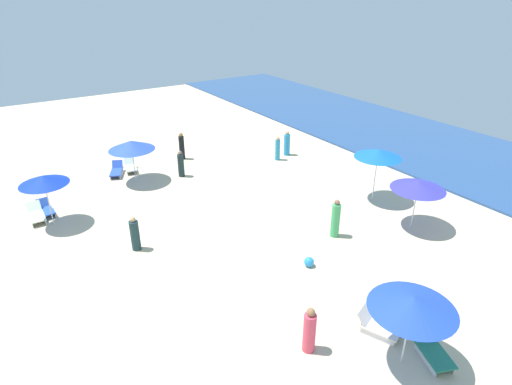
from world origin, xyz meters
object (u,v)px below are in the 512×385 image
at_px(beachgoer_2, 309,331).
at_px(lounge_chair_4_1, 377,326).
at_px(beachgoer_6, 287,144).
at_px(umbrella_2, 378,153).
at_px(lounge_chair_1_0, 117,171).
at_px(beachgoer_4, 135,235).
at_px(beachgoer_7, 278,149).
at_px(umbrella_1, 131,145).
at_px(umbrella_4, 413,303).
at_px(lounge_chair_0_0, 46,210).
at_px(umbrella_3, 418,185).
at_px(beach_ball_0, 309,262).
at_px(lounge_chair_1_1, 131,167).
at_px(lounge_chair_4_0, 433,350).
at_px(lounge_chair_0_1, 36,215).
at_px(beachgoer_3, 336,219).
at_px(beachgoer_0, 181,165).
at_px(umbrella_0, 43,180).
at_px(beachgoer_5, 182,147).

bearing_deg(beachgoer_2, lounge_chair_4_1, 73.71).
bearing_deg(beachgoer_6, umbrella_2, 164.93).
xyz_separation_m(lounge_chair_1_0, lounge_chair_4_1, (16.70, 3.05, 0.01)).
relative_size(beachgoer_4, beachgoer_7, 1.00).
xyz_separation_m(umbrella_1, umbrella_4, (16.46, 2.13, 0.07)).
distance_m(lounge_chair_0_0, umbrella_3, 16.97).
height_order(umbrella_1, beachgoer_7, umbrella_1).
height_order(beachgoer_2, beachgoer_7, beachgoer_2).
height_order(lounge_chair_0_0, beach_ball_0, lounge_chair_0_0).
bearing_deg(lounge_chair_1_1, lounge_chair_4_1, -70.78).
bearing_deg(beachgoer_6, beach_ball_0, 133.25).
distance_m(lounge_chair_4_0, beachgoer_6, 16.79).
distance_m(lounge_chair_0_1, umbrella_2, 16.27).
relative_size(lounge_chair_0_0, umbrella_1, 0.53).
relative_size(umbrella_2, beach_ball_0, 6.89).
xyz_separation_m(lounge_chair_0_1, umbrella_2, (6.97, 14.54, 2.20)).
bearing_deg(lounge_chair_1_0, beachgoer_4, -77.16).
bearing_deg(beachgoer_3, lounge_chair_0_0, -53.06).
bearing_deg(beachgoer_4, beachgoer_0, -121.85).
bearing_deg(beachgoer_0, lounge_chair_0_0, -90.94).
height_order(lounge_chair_4_1, beachgoer_2, beachgoer_2).
relative_size(lounge_chair_0_0, beachgoer_6, 0.82).
bearing_deg(umbrella_0, beachgoer_5, 117.32).
bearing_deg(beach_ball_0, umbrella_2, 113.03).
bearing_deg(umbrella_1, lounge_chair_0_0, -73.70).
relative_size(lounge_chair_1_0, umbrella_2, 0.59).
bearing_deg(lounge_chair_0_0, beachgoer_2, -74.34).
relative_size(umbrella_3, beachgoer_6, 1.48).
height_order(lounge_chair_0_0, lounge_chair_4_1, lounge_chair_4_1).
bearing_deg(lounge_chair_0_0, umbrella_3, -42.06).
xyz_separation_m(umbrella_0, beachgoer_0, (-1.81, 7.10, -1.49)).
bearing_deg(lounge_chair_0_1, beachgoer_4, -58.28).
bearing_deg(beachgoer_5, lounge_chair_1_1, 8.38).
height_order(umbrella_0, beachgoer_3, umbrella_0).
distance_m(beachgoer_4, beachgoer_5, 10.15).
height_order(umbrella_0, beachgoer_4, umbrella_0).
distance_m(beachgoer_3, beach_ball_0, 2.66).
bearing_deg(beachgoer_4, beach_ball_0, 143.58).
bearing_deg(beachgoer_6, beachgoer_2, 131.45).
distance_m(beachgoer_0, beachgoer_3, 9.93).
xyz_separation_m(umbrella_3, beachgoer_2, (3.08, -8.47, -1.31)).
relative_size(lounge_chair_1_0, umbrella_3, 0.68).
bearing_deg(beachgoer_3, umbrella_4, 51.70).
relative_size(lounge_chair_4_0, beach_ball_0, 3.90).
bearing_deg(beachgoer_4, beachgoer_3, 160.46).
height_order(lounge_chair_0_1, lounge_chair_4_1, lounge_chair_4_1).
bearing_deg(umbrella_4, lounge_chair_0_1, -153.37).
bearing_deg(umbrella_2, lounge_chair_1_0, -135.74).
bearing_deg(beachgoer_7, lounge_chair_4_1, 47.63).
height_order(beachgoer_6, beachgoer_7, beachgoer_6).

